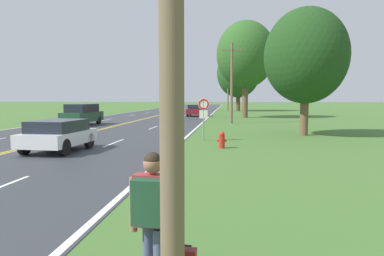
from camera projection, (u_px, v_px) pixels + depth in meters
hitchhiker_person at (152, 209)px, 3.90m from camera, size 0.57×0.43×1.68m
fire_hydrant at (222, 140)px, 15.62m from camera, size 0.44×0.28×0.77m
traffic_sign at (203, 109)px, 18.18m from camera, size 0.60×0.10×2.28m
utility_pole_midground at (232, 82)px, 30.83m from camera, size 1.80×0.24×7.18m
utility_pole_far at (228, 82)px, 58.54m from camera, size 1.80×0.24×9.77m
tree_left_verge at (306, 56)px, 20.61m from camera, size 5.00×5.00×7.71m
tree_behind_sign at (238, 73)px, 60.25m from camera, size 7.56×7.56×11.08m
tree_mid_treeline at (246, 55)px, 39.50m from camera, size 6.72×6.72×11.19m
car_white_hatchback_nearest at (58, 134)px, 14.67m from camera, size 2.11×3.56×1.35m
car_dark_green_suv_approaching at (82, 114)px, 28.80m from camera, size 2.03×4.59×1.80m
car_maroon_hatchback_mid_near at (196, 110)px, 42.93m from camera, size 2.00×3.57×1.47m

